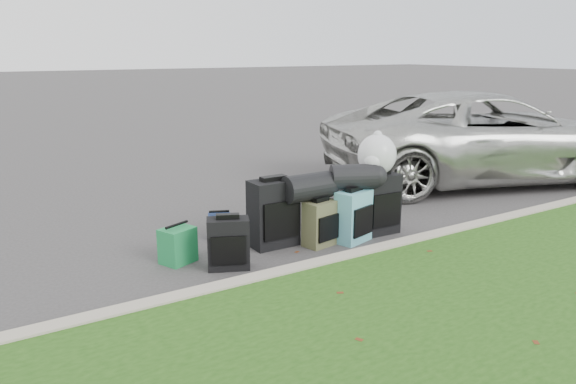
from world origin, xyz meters
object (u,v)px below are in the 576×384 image
suitcase_small_black (228,244)px  suitcase_teal (353,216)px  suitcase_large_black_right (378,204)px  suitcase_olive (320,223)px  suv (486,136)px  tote_green (178,245)px  tote_navy (220,226)px  suitcase_large_black_left (273,213)px

suitcase_small_black → suitcase_teal: size_ratio=0.87×
suitcase_large_black_right → suitcase_olive: bearing=-177.4°
suitcase_small_black → suv: bearing=37.8°
suitcase_small_black → suitcase_olive: size_ratio=1.02×
tote_green → tote_navy: (0.73, 0.50, -0.05)m
suitcase_large_black_right → tote_green: (-2.46, 0.38, -0.18)m
suitcase_large_black_left → suitcase_teal: (0.87, -0.38, -0.08)m
suitcase_small_black → suitcase_teal: suitcase_teal is taller
suitcase_teal → tote_green: 2.06m
tote_green → tote_navy: size_ratio=1.33×
suitcase_teal → suitcase_small_black: bearing=163.2°
suitcase_teal → suitcase_large_black_left: bearing=140.6°
suitcase_olive → tote_navy: bearing=123.5°
suitcase_large_black_left → tote_navy: (-0.40, 0.59, -0.24)m
suitcase_large_black_left → tote_navy: suitcase_large_black_left is taller
tote_green → suitcase_large_black_left: bearing=-26.5°
suitcase_large_black_right → suitcase_small_black: bearing=-175.2°
suitcase_olive → tote_green: (-1.59, 0.37, -0.07)m
suitcase_large_black_left → suitcase_olive: size_ratio=1.47×
suv → suitcase_large_black_right: size_ratio=7.43×
tote_navy → tote_green: bearing=-121.4°
suitcase_large_black_right → suv: bearing=22.8°
tote_green → suitcase_small_black: bearing=-70.9°
suv → suitcase_large_black_right: 3.72m
suitcase_small_black → suitcase_large_black_right: 2.08m
suitcase_olive → tote_navy: 1.23m
suitcase_small_black → suitcase_large_black_right: size_ratio=0.73×
suv → suitcase_small_black: 5.73m
suv → suitcase_small_black: suv is taller
suitcase_olive → suitcase_teal: (0.41, -0.10, 0.04)m
tote_green → tote_navy: bearing=12.6°
tote_green → suitcase_olive: bearing=-35.1°
suitcase_teal → tote_green: (-2.00, 0.47, -0.12)m
suv → tote_green: size_ratio=14.44×
suitcase_small_black → suitcase_large_black_right: (2.08, 0.06, 0.10)m
suitcase_olive → tote_navy: (-0.86, 0.87, -0.12)m
suitcase_large_black_right → tote_green: bearing=174.4°
suitcase_small_black → suitcase_teal: (1.62, -0.03, 0.04)m
suitcase_small_black → suitcase_olive: (1.21, 0.07, -0.00)m
suv → tote_navy: bearing=113.6°
suitcase_teal → tote_green: bearing=151.1°
suv → suitcase_large_black_left: suv is taller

